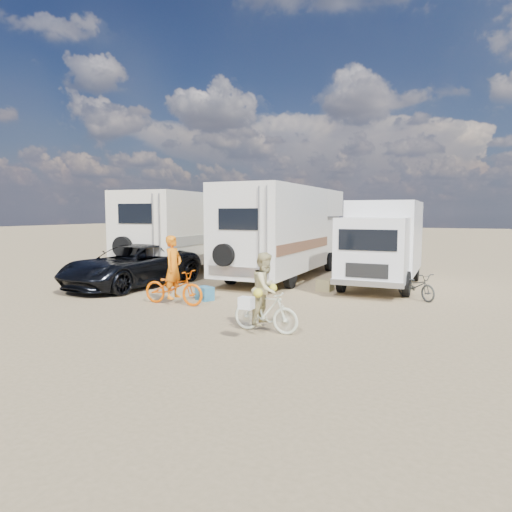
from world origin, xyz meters
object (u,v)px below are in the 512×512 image
at_px(rider_woman, 266,297).
at_px(box_truck, 382,244).
at_px(cooler, 205,293).
at_px(bike_woman, 265,311).
at_px(bike_man, 174,287).
at_px(rv_main, 285,233).
at_px(crate, 325,285).
at_px(rv_left, 194,232).
at_px(bike_parked, 416,286).
at_px(rider_man, 173,273).
at_px(dark_suv, 132,266).

bearing_deg(rider_woman, box_truck, -6.65).
bearing_deg(cooler, bike_woman, -15.53).
distance_m(box_truck, bike_man, 7.51).
relative_size(rv_main, crate, 17.43).
relative_size(rv_main, rv_left, 0.95).
xyz_separation_m(bike_parked, cooler, (-5.65, -2.81, -0.20)).
bearing_deg(bike_parked, box_truck, 76.05).
distance_m(rv_left, box_truck, 8.67).
bearing_deg(bike_woman, box_truck, -6.65).
distance_m(rv_main, rider_woman, 8.48).
bearing_deg(bike_woman, cooler, 53.86).
distance_m(bike_woman, rider_man, 3.92).
bearing_deg(bike_man, box_truck, -42.27).
relative_size(dark_suv, cooler, 10.50).
distance_m(rv_main, dark_suv, 6.08).
height_order(rv_main, rider_woman, rv_main).
bearing_deg(rider_man, crate, -41.87).
height_order(bike_man, crate, bike_man).
distance_m(bike_parked, cooler, 6.32).
xyz_separation_m(box_truck, bike_man, (-4.78, -5.71, -1.00)).
distance_m(bike_man, bike_woman, 3.89).
bearing_deg(bike_parked, dark_suv, 142.94).
bearing_deg(bike_woman, crate, 5.96).
xyz_separation_m(box_truck, cooler, (-4.31, -4.82, -1.29)).
distance_m(box_truck, dark_suv, 8.81).
xyz_separation_m(rv_left, crate, (7.05, -3.02, -1.51)).
distance_m(box_truck, rider_woman, 7.45).
bearing_deg(box_truck, cooler, -132.89).
bearing_deg(rider_man, bike_woman, -116.70).
bearing_deg(box_truck, bike_man, -131.04).
relative_size(bike_woman, rider_man, 0.87).
height_order(rv_left, rider_man, rv_left).
bearing_deg(bike_woman, bike_parked, -23.03).
xyz_separation_m(bike_man, bike_parked, (6.13, 3.70, -0.09)).
bearing_deg(crate, rv_main, 134.30).
distance_m(bike_parked, crate, 2.89).
bearing_deg(rv_left, bike_man, -65.47).
height_order(dark_suv, rider_woman, rider_woman).
bearing_deg(rider_man, box_truck, -42.27).
bearing_deg(crate, bike_man, -129.52).
relative_size(rider_man, bike_parked, 1.16).
bearing_deg(crate, cooler, -132.32).
bearing_deg(rv_left, crate, -27.26).
relative_size(bike_woman, rider_woman, 0.98).
bearing_deg(rv_main, rider_woman, -72.17).
xyz_separation_m(rv_main, rider_woman, (2.67, -7.98, -1.00)).
distance_m(box_truck, crate, 2.68).
bearing_deg(bike_woman, dark_suv, 64.99).
xyz_separation_m(box_truck, bike_parked, (1.35, -2.01, -1.09)).
bearing_deg(bike_parked, bike_woman, -163.69).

